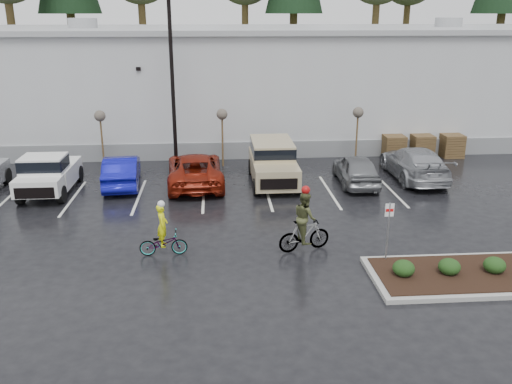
{
  "coord_description": "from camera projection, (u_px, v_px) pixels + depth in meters",
  "views": [
    {
      "loc": [
        -1.87,
        -16.16,
        8.16
      ],
      "look_at": [
        -0.31,
        4.36,
        1.3
      ],
      "focal_mm": 38.0,
      "sensor_mm": 36.0,
      "label": 1
    }
  ],
  "objects": [
    {
      "name": "car_grey",
      "position": [
        356.0,
        169.0,
        26.81
      ],
      "size": [
        1.91,
        4.45,
        1.5
      ],
      "primitive_type": "imported",
      "rotation": [
        0.0,
        0.0,
        3.11
      ],
      "color": "slate",
      "rests_on": "ground"
    },
    {
      "name": "suv_tan",
      "position": [
        273.0,
        163.0,
        26.82
      ],
      "size": [
        2.2,
        5.1,
        2.06
      ],
      "primitive_type": null,
      "color": "tan",
      "rests_on": "ground"
    },
    {
      "name": "ground",
      "position": [
        275.0,
        270.0,
        18.0
      ],
      "size": [
        120.0,
        120.0,
        0.0
      ],
      "primitive_type": "plane",
      "color": "black",
      "rests_on": "ground"
    },
    {
      "name": "cyclist_olive",
      "position": [
        305.0,
        227.0,
        19.23
      ],
      "size": [
        1.95,
        1.03,
        2.44
      ],
      "rotation": [
        0.0,
        0.0,
        1.84
      ],
      "color": "#3F3F44",
      "rests_on": "ground"
    },
    {
      "name": "wooded_ridge",
      "position": [
        231.0,
        61.0,
        59.62
      ],
      "size": [
        80.0,
        25.0,
        6.0
      ],
      "primitive_type": "cube",
      "color": "#243A18",
      "rests_on": "ground"
    },
    {
      "name": "sapling_west",
      "position": [
        100.0,
        119.0,
        28.86
      ],
      "size": [
        0.6,
        0.6,
        3.2
      ],
      "color": "#452F1B",
      "rests_on": "ground"
    },
    {
      "name": "lamppost",
      "position": [
        172.0,
        64.0,
        27.27
      ],
      "size": [
        0.5,
        1.0,
        9.22
      ],
      "color": "black",
      "rests_on": "ground"
    },
    {
      "name": "pickup_white",
      "position": [
        51.0,
        171.0,
        25.67
      ],
      "size": [
        2.1,
        5.2,
        1.96
      ],
      "primitive_type": null,
      "color": "white",
      "rests_on": "ground"
    },
    {
      "name": "shrub_c",
      "position": [
        495.0,
        265.0,
        17.43
      ],
      "size": [
        0.7,
        0.7,
        0.52
      ],
      "primitive_type": "ellipsoid",
      "color": "#183613",
      "rests_on": "curb_island"
    },
    {
      "name": "car_blue",
      "position": [
        122.0,
        171.0,
        26.52
      ],
      "size": [
        2.03,
        4.73,
        1.52
      ],
      "primitive_type": "imported",
      "rotation": [
        0.0,
        0.0,
        3.23
      ],
      "color": "#0C0E8C",
      "rests_on": "ground"
    },
    {
      "name": "mulch_bed",
      "position": [
        494.0,
        272.0,
        17.51
      ],
      "size": [
        7.6,
        2.6,
        0.04
      ],
      "primitive_type": "cube",
      "color": "black",
      "rests_on": "curb_island"
    },
    {
      "name": "cyclist_hivis",
      "position": [
        163.0,
        238.0,
        18.95
      ],
      "size": [
        1.69,
        0.64,
        2.03
      ],
      "rotation": [
        0.0,
        0.0,
        1.61
      ],
      "color": "#3F3F44",
      "rests_on": "ground"
    },
    {
      "name": "pallet_stack_a",
      "position": [
        394.0,
        147.0,
        31.64
      ],
      "size": [
        1.2,
        1.2,
        1.35
      ],
      "primitive_type": "cube",
      "color": "#452F1B",
      "rests_on": "ground"
    },
    {
      "name": "fire_lane_sign",
      "position": [
        388.0,
        225.0,
        18.02
      ],
      "size": [
        0.3,
        0.05,
        2.2
      ],
      "color": "gray",
      "rests_on": "ground"
    },
    {
      "name": "pallet_stack_c",
      "position": [
        452.0,
        146.0,
        31.9
      ],
      "size": [
        1.2,
        1.2,
        1.35
      ],
      "primitive_type": "cube",
      "color": "#452F1B",
      "rests_on": "ground"
    },
    {
      "name": "shrub_a",
      "position": [
        404.0,
        268.0,
        17.21
      ],
      "size": [
        0.7,
        0.7,
        0.52
      ],
      "primitive_type": "ellipsoid",
      "color": "#183613",
      "rests_on": "curb_island"
    },
    {
      "name": "car_far_silver",
      "position": [
        414.0,
        163.0,
        27.66
      ],
      "size": [
        2.3,
        5.64,
        1.63
      ],
      "primitive_type": "imported",
      "rotation": [
        0.0,
        0.0,
        3.14
      ],
      "color": "#A0A3A8",
      "rests_on": "ground"
    },
    {
      "name": "car_red",
      "position": [
        195.0,
        169.0,
        26.68
      ],
      "size": [
        2.93,
        5.8,
        1.57
      ],
      "primitive_type": "imported",
      "rotation": [
        0.0,
        0.0,
        3.2
      ],
      "color": "maroon",
      "rests_on": "ground"
    },
    {
      "name": "curb_island",
      "position": [
        493.0,
        275.0,
        17.54
      ],
      "size": [
        8.0,
        3.0,
        0.15
      ],
      "primitive_type": "cube",
      "color": "gray",
      "rests_on": "ground"
    },
    {
      "name": "pallet_stack_b",
      "position": [
        422.0,
        146.0,
        31.77
      ],
      "size": [
        1.2,
        1.2,
        1.35
      ],
      "primitive_type": "cube",
      "color": "#452F1B",
      "rests_on": "ground"
    },
    {
      "name": "sapling_mid",
      "position": [
        222.0,
        117.0,
        29.33
      ],
      "size": [
        0.6,
        0.6,
        3.2
      ],
      "color": "#452F1B",
      "rests_on": "ground"
    },
    {
      "name": "warehouse",
      "position": [
        241.0,
        80.0,
        37.65
      ],
      "size": [
        60.5,
        15.5,
        7.2
      ],
      "color": "#B2B6B7",
      "rests_on": "ground"
    },
    {
      "name": "sapling_east",
      "position": [
        358.0,
        115.0,
        29.87
      ],
      "size": [
        0.6,
        0.6,
        3.2
      ],
      "color": "#452F1B",
      "rests_on": "ground"
    },
    {
      "name": "shrub_b",
      "position": [
        449.0,
        267.0,
        17.32
      ],
      "size": [
        0.7,
        0.7,
        0.52
      ],
      "primitive_type": "ellipsoid",
      "color": "#183613",
      "rests_on": "curb_island"
    }
  ]
}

